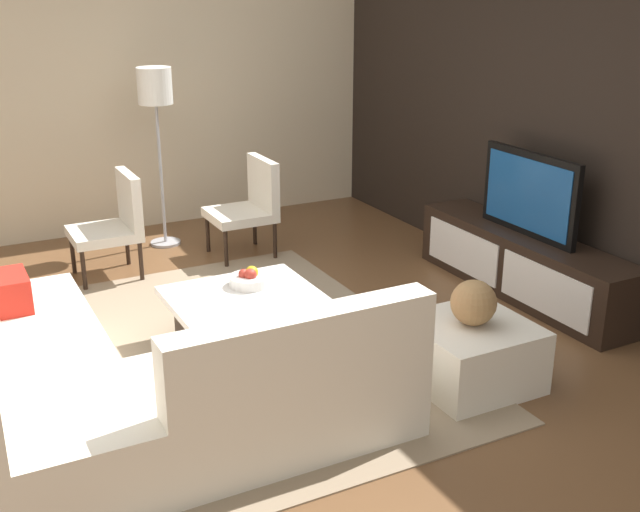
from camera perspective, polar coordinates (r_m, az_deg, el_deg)
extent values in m
plane|color=brown|center=(5.24, -5.88, -7.41)|extent=(14.00, 14.00, 0.00)
cube|color=black|center=(6.24, 17.63, 9.81)|extent=(6.40, 0.12, 2.80)
cube|color=beige|center=(7.84, -13.81, 12.03)|extent=(0.12, 5.20, 2.80)
cube|color=gray|center=(5.32, -6.29, -6.92)|extent=(3.32, 2.44, 0.01)
cube|color=black|center=(6.33, 14.62, -0.59)|extent=(2.10, 0.44, 0.50)
cube|color=white|center=(6.53, 10.34, 0.39)|extent=(0.89, 0.01, 0.35)
cube|color=white|center=(5.85, 16.07, -2.40)|extent=(0.89, 0.01, 0.35)
cube|color=black|center=(6.16, 15.08, 4.41)|extent=(1.00, 0.05, 0.64)
cube|color=#194C8C|center=(6.14, 14.88, 4.38)|extent=(0.90, 0.01, 0.54)
cube|color=silver|center=(4.70, -20.07, -8.99)|extent=(2.31, 0.85, 0.43)
cube|color=silver|center=(4.33, -3.21, -10.32)|extent=(0.85, 1.44, 0.43)
cube|color=silver|center=(3.86, -1.25, -7.08)|extent=(0.18, 1.44, 0.42)
cube|color=red|center=(5.20, -21.61, -2.41)|extent=(0.36, 0.20, 0.22)
cube|color=red|center=(4.35, 1.09, -6.41)|extent=(0.60, 0.44, 0.06)
cube|color=black|center=(5.28, -5.34, -5.15)|extent=(0.74, 0.78, 0.33)
cube|color=white|center=(5.20, -5.40, -3.25)|extent=(0.93, 0.98, 0.05)
cylinder|color=black|center=(6.90, -17.64, 0.30)|extent=(0.04, 0.04, 0.38)
cylinder|color=black|center=(6.49, -16.91, -0.86)|extent=(0.04, 0.04, 0.38)
cylinder|color=black|center=(6.99, -13.93, 0.89)|extent=(0.04, 0.04, 0.38)
cylinder|color=black|center=(6.58, -12.97, -0.22)|extent=(0.04, 0.04, 0.38)
cube|color=silver|center=(6.68, -15.51, 1.58)|extent=(0.52, 0.54, 0.08)
cube|color=silver|center=(6.65, -13.77, 4.05)|extent=(0.52, 0.08, 0.45)
cylinder|color=#A5A5AA|center=(7.51, -11.21, 0.98)|extent=(0.28, 0.28, 0.02)
cylinder|color=#A5A5AA|center=(7.32, -11.55, 5.85)|extent=(0.03, 0.03, 1.29)
cylinder|color=white|center=(7.18, -12.00, 12.09)|extent=(0.31, 0.31, 0.32)
cube|color=silver|center=(4.91, 10.90, -7.01)|extent=(0.70, 0.70, 0.40)
cylinder|color=silver|center=(5.37, -5.17, -1.81)|extent=(0.28, 0.28, 0.07)
sphere|color=#B23326|center=(5.33, -5.11, -1.37)|extent=(0.09, 0.09, 0.09)
sphere|color=gold|center=(5.37, -5.01, -1.20)|extent=(0.09, 0.09, 0.09)
sphere|color=#B23326|center=(5.35, -5.60, -1.33)|extent=(0.07, 0.07, 0.07)
cylinder|color=black|center=(7.17, -8.22, 1.77)|extent=(0.04, 0.04, 0.38)
cylinder|color=black|center=(6.76, -6.90, 0.70)|extent=(0.04, 0.04, 0.38)
cylinder|color=black|center=(7.33, -4.81, 2.30)|extent=(0.04, 0.04, 0.38)
cylinder|color=black|center=(6.92, -3.32, 1.28)|extent=(0.04, 0.04, 0.38)
cube|color=silver|center=(6.98, -5.86, 3.01)|extent=(0.54, 0.54, 0.08)
cube|color=silver|center=(7.00, -4.17, 5.35)|extent=(0.54, 0.08, 0.45)
sphere|color=#997247|center=(4.77, 11.16, -3.37)|extent=(0.28, 0.28, 0.28)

